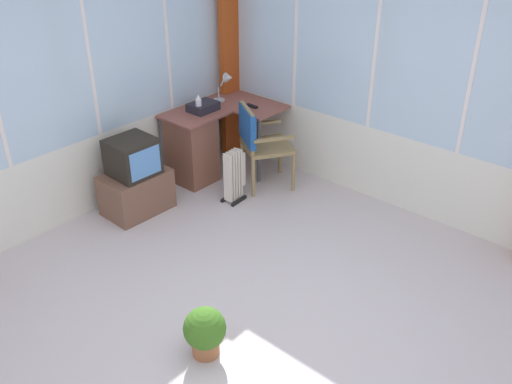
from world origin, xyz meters
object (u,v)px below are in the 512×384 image
wooden_armchair (256,137)px  paper_tray (203,107)px  tv_remote (252,106)px  potted_plant (205,331)px  tv_on_stand (135,180)px  space_heater (235,175)px  spray_bottle (199,104)px  desk_lamp (226,83)px  desk (195,145)px

wooden_armchair → paper_tray: bearing=104.0°
tv_remote → potted_plant: 2.94m
paper_tray → tv_on_stand: bearing=-176.7°
space_heater → spray_bottle: bearing=78.7°
desk_lamp → spray_bottle: desk_lamp is taller
paper_tray → potted_plant: bearing=-134.8°
desk → tv_remote: bearing=-29.1°
desk_lamp → wooden_armchair: size_ratio=0.35×
desk_lamp → spray_bottle: bearing=-172.8°
desk_lamp → desk: bearing=-176.6°
space_heater → potted_plant: 2.18m
spray_bottle → wooden_armchair: spray_bottle is taller
tv_remote → tv_on_stand: 1.52m
tv_remote → paper_tray: (-0.42, 0.32, 0.03)m
tv_remote → spray_bottle: spray_bottle is taller
wooden_armchair → potted_plant: (-2.11, -1.35, -0.37)m
space_heater → paper_tray: bearing=71.6°
tv_on_stand → potted_plant: 2.13m
desk → potted_plant: 2.67m
tv_remote → space_heater: bearing=-147.7°
spray_bottle → potted_plant: bearing=-133.9°
desk → wooden_armchair: wooden_armchair is taller
spray_bottle → paper_tray: bearing=18.8°
desk → paper_tray: bearing=1.0°
desk → tv_on_stand: 0.87m
desk → desk_lamp: bearing=3.4°
desk → tv_on_stand: size_ratio=1.51×
desk_lamp → wooden_armchair: desk_lamp is taller
desk_lamp → paper_tray: desk_lamp is taller
wooden_armchair → potted_plant: wooden_armchair is taller
tv_on_stand → potted_plant: (-0.94, -1.91, -0.14)m
space_heater → potted_plant: (-1.74, -1.32, -0.08)m
desk_lamp → tv_remote: desk_lamp is taller
space_heater → wooden_armchair: bearing=4.7°
potted_plant → tv_remote: bearing=34.7°
space_heater → potted_plant: size_ratio=1.45×
paper_tray → tv_on_stand: 1.11m
desk → spray_bottle: 0.46m
desk_lamp → space_heater: bearing=-132.2°
space_heater → tv_on_stand: bearing=143.6°
tv_remote → desk_lamp: bearing=98.9°
spray_bottle → tv_on_stand: bearing=-178.4°
desk_lamp → wooden_armchair: (-0.25, -0.65, -0.38)m
desk → tv_remote: size_ratio=7.81×
tv_remote → desk: bearing=156.1°
tv_remote → potted_plant: (-2.38, -1.65, -0.56)m
paper_tray → space_heater: 0.86m
paper_tray → space_heater: (-0.22, -0.65, -0.51)m
tv_remote → space_heater: 0.86m
tv_remote → paper_tray: paper_tray is taller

